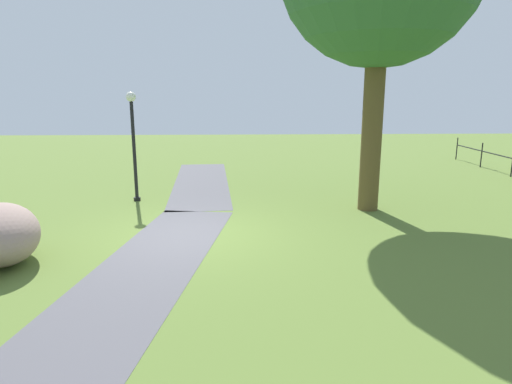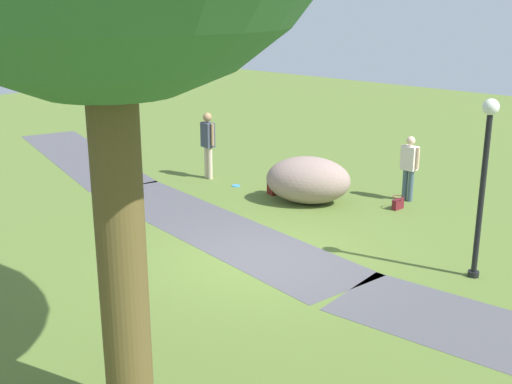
# 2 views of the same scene
# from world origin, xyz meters

# --- Properties ---
(ground_plane) EXTENTS (48.00, 48.00, 0.00)m
(ground_plane) POSITION_xyz_m (0.00, 0.00, 0.00)
(ground_plane) COLOR #576F2E
(footpath_segment_near) EXTENTS (8.10, 2.39, 0.01)m
(footpath_segment_near) POSITION_xyz_m (-6.01, -0.26, 0.00)
(footpath_segment_near) COLOR #4F4D53
(footpath_segment_near) RESTS_ON ground
(footpath_segment_mid) EXTENTS (8.19, 3.10, 0.01)m
(footpath_segment_mid) POSITION_xyz_m (1.94, -0.62, 0.00)
(footpath_segment_mid) COLOR #4F4D53
(footpath_segment_mid) RESTS_ON ground
(lamp_post) EXTENTS (0.28, 0.28, 3.19)m
(lamp_post) POSITION_xyz_m (-3.34, -1.95, 1.99)
(lamp_post) COLOR black
(lamp_post) RESTS_ON ground
(lawn_boulder) EXTENTS (2.43, 2.16, 1.14)m
(lawn_boulder) POSITION_xyz_m (1.52, -3.40, 0.57)
(lawn_boulder) COLOR gray
(lawn_boulder) RESTS_ON ground
(handbag_on_grass) EXTENTS (0.29, 0.33, 0.31)m
(handbag_on_grass) POSITION_xyz_m (-0.36, -4.42, 0.14)
(handbag_on_grass) COLOR maroon
(handbag_on_grass) RESTS_ON ground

